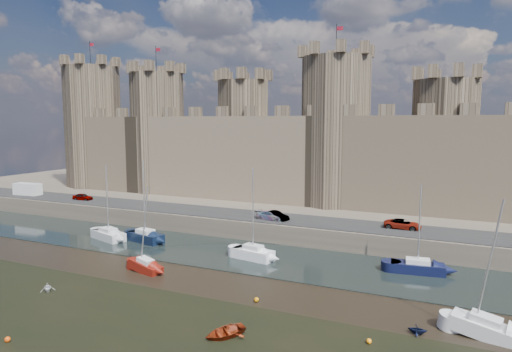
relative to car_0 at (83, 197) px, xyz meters
The scene contains 21 objects.
water_channel 38.40m from the car_0, 14.66° to the right, with size 160.00×12.00×0.08m, color black.
quay 45.46m from the car_0, 35.40° to the left, with size 160.00×60.00×2.50m, color #4C443A.
road 37.04m from the car_0, ahead, with size 160.00×7.00×0.10m, color black.
castle 40.04m from the car_0, 21.47° to the left, with size 108.50×11.00×29.00m.
car_0 is the anchor object (origin of this frame).
car_1 35.26m from the car_0, ahead, with size 1.32×3.79×1.25m, color gray.
car_2 34.66m from the car_0, ahead, with size 1.69×4.16×1.21m, color gray.
car_3 51.39m from the car_0, ahead, with size 2.04×4.43×1.23m, color gray.
van 12.93m from the car_0, behind, with size 4.96×1.98×2.16m, color silver.
sailboat_0 18.99m from the car_0, 35.15° to the right, with size 5.70×3.55×9.95m.
sailboat_1 22.89m from the car_0, 25.35° to the right, with size 5.57×3.11×10.54m.
sailboat_2 38.11m from the car_0, 16.33° to the right, with size 5.09×2.67×10.45m.
sailboat_3 54.63m from the car_0, ahead, with size 5.54×2.75×9.32m.
sailboat_4 34.07m from the car_0, 34.39° to the right, with size 4.11×2.29×9.07m.
sailboat_5 63.36m from the car_0, 18.99° to the right, with size 5.04×2.72×10.32m.
dinghy_3 36.16m from the car_0, 49.70° to the right, with size 1.31×0.80×1.51m, color silver.
dinghy_4 51.33m from the car_0, 33.85° to the right, with size 2.20×0.64×3.08m, color maroon.
dinghy_7 59.67m from the car_0, 21.89° to the right, with size 1.21×0.74×1.40m, color black.
buoy_1 47.32m from the car_0, 27.33° to the right, with size 0.44×0.44×0.44m, color orange.
buoy_3 58.17m from the car_0, 25.69° to the right, with size 0.39×0.39×0.39m, color orange.
buoy_4 45.98m from the car_0, 51.09° to the right, with size 0.42×0.42×0.42m, color #EC4B0A.
Camera 1 is at (20.82, -22.70, 15.69)m, focal length 32.00 mm.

